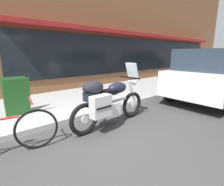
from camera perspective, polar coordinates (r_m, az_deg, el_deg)
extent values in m
plane|color=#383838|center=(3.26, -3.03, -17.01)|extent=(80.00, 80.00, 0.00)
cube|color=brown|center=(11.20, 10.95, 24.61)|extent=(21.63, 0.35, 7.84)
cube|color=black|center=(10.83, 11.27, 12.35)|extent=(15.14, 0.06, 1.80)
cube|color=maroon|center=(10.75, 12.51, 18.17)|extent=(15.14, 0.60, 0.16)
cube|color=#999999|center=(11.99, 23.33, 4.43)|extent=(30.00, 3.15, 0.12)
torus|color=black|center=(4.47, 6.74, -3.90)|extent=(0.68, 0.11, 0.67)
cylinder|color=silver|center=(4.47, 6.74, -3.90)|extent=(0.16, 0.07, 0.16)
torus|color=black|center=(3.52, -9.29, -8.68)|extent=(0.68, 0.11, 0.67)
cylinder|color=silver|center=(3.52, -9.29, -8.68)|extent=(0.16, 0.07, 0.16)
cube|color=silver|center=(3.91, -0.83, -5.53)|extent=(0.45, 0.32, 0.32)
cylinder|color=silver|center=(3.89, -0.29, -3.00)|extent=(0.97, 0.09, 0.06)
ellipsoid|color=black|center=(3.95, 1.84, 1.74)|extent=(0.53, 0.30, 0.26)
cube|color=black|center=(3.69, -2.81, -0.05)|extent=(0.61, 0.26, 0.11)
cube|color=black|center=(3.49, -6.94, -1.21)|extent=(0.29, 0.23, 0.18)
cylinder|color=silver|center=(4.38, 6.85, 0.10)|extent=(0.35, 0.08, 0.67)
cylinder|color=black|center=(4.22, 5.94, 5.16)|extent=(0.06, 0.62, 0.04)
cube|color=silver|center=(4.26, 6.71, 7.65)|extent=(0.16, 0.33, 0.35)
sphere|color=#EAEACC|center=(4.36, 7.28, 3.52)|extent=(0.14, 0.14, 0.14)
cube|color=#B7B7B7|center=(3.38, -3.76, -4.43)|extent=(0.45, 0.22, 0.44)
cube|color=black|center=(3.30, -2.60, -4.87)|extent=(0.37, 0.03, 0.03)
ellipsoid|color=black|center=(3.48, -6.35, 1.80)|extent=(0.49, 0.34, 0.28)
torus|color=black|center=(3.28, -23.86, -10.97)|extent=(0.71, 0.17, 0.72)
cylinder|color=#B22323|center=(3.11, -25.65, -2.27)|extent=(0.11, 0.48, 0.03)
cube|color=silver|center=(7.32, 31.96, 3.90)|extent=(4.81, 1.89, 0.78)
cube|color=#232D38|center=(6.99, 31.94, 9.54)|extent=(3.27, 1.65, 0.66)
cylinder|color=black|center=(9.15, 29.22, 3.20)|extent=(0.66, 0.22, 0.66)
cylinder|color=black|center=(6.31, 19.05, 0.42)|extent=(0.66, 0.22, 0.66)
cube|color=#1E511E|center=(4.68, -29.01, -1.34)|extent=(0.55, 0.20, 0.95)
cube|color=#1E511E|center=(4.89, -29.57, -0.84)|extent=(0.55, 0.20, 0.95)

